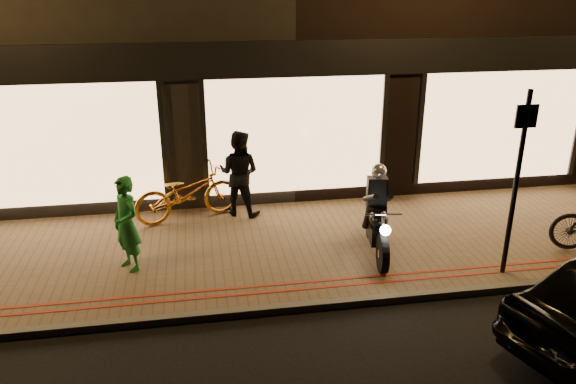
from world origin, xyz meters
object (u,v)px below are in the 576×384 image
object	(u,v)px
motorcycle	(377,220)
person_green	(127,224)
sign_post	(517,175)
bicycle_gold	(187,193)

from	to	relation	value
motorcycle	person_green	xyz separation A→B (m)	(-4.18, 0.12, 0.18)
motorcycle	person_green	distance (m)	4.18
sign_post	motorcycle	bearing A→B (deg)	150.63
person_green	bicycle_gold	bearing A→B (deg)	116.29
motorcycle	bicycle_gold	world-z (taller)	motorcycle
bicycle_gold	person_green	xyz separation A→B (m)	(-0.95, -1.88, 0.25)
sign_post	person_green	distance (m)	6.19
bicycle_gold	sign_post	bearing A→B (deg)	-137.96
sign_post	person_green	bearing A→B (deg)	169.12
sign_post	person_green	world-z (taller)	sign_post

